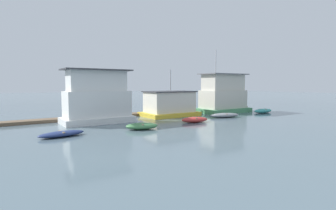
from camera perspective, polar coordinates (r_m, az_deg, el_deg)
ground_plane at (r=30.20m, az=-1.05°, el=-2.52°), size 200.00×200.00×0.00m
dock_walkway at (r=32.43m, az=-3.58°, el=-1.77°), size 33.80×1.59×0.30m
houseboat_white at (r=26.26m, az=-15.13°, el=1.26°), size 6.68×3.44×5.15m
houseboat_yellow at (r=30.77m, az=0.36°, el=0.18°), size 6.37×4.10×5.42m
houseboat_green at (r=35.57m, az=11.89°, el=2.16°), size 6.92×4.13×8.14m
dinghy_navy at (r=20.28m, az=-22.14°, el=-5.84°), size 3.37×1.62×0.39m
dinghy_green at (r=21.84m, az=-5.72°, el=-4.57°), size 2.98×2.22×0.55m
dinghy_red at (r=25.73m, az=5.82°, el=-3.20°), size 2.91×1.84×0.53m
dinghy_grey at (r=30.05m, az=12.21°, el=-2.18°), size 3.75×2.20×0.50m
dinghy_teal at (r=36.09m, az=19.96°, el=-1.20°), size 3.33×1.42×0.54m
mooring_post_centre at (r=34.11m, az=4.08°, el=-0.62°), size 0.26×0.26×1.29m
mooring_post_far_left at (r=33.83m, az=3.55°, el=-0.02°), size 0.23×0.23×2.04m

